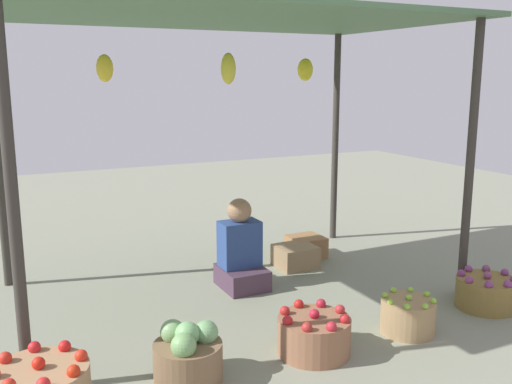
# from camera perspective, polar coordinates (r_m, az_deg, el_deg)

# --- Properties ---
(ground_plane) EXTENTS (14.00, 14.00, 0.00)m
(ground_plane) POSITION_cam_1_polar(r_m,az_deg,el_deg) (5.00, -2.65, -9.65)
(ground_plane) COLOR gray
(market_stall_structure) EXTENTS (3.70, 2.22, 2.28)m
(market_stall_structure) POSITION_cam_1_polar(r_m,az_deg,el_deg) (4.68, -2.90, 15.34)
(market_stall_structure) COLOR #38332D
(market_stall_structure) RESTS_ON ground
(vendor_person) EXTENTS (0.36, 0.44, 0.78)m
(vendor_person) POSITION_cam_1_polar(r_m,az_deg,el_deg) (4.97, -1.54, -6.14)
(vendor_person) COLOR #453041
(vendor_person) RESTS_ON ground
(basket_cabbages) EXTENTS (0.42, 0.42, 0.37)m
(basket_cabbages) POSITION_cam_1_polar(r_m,az_deg,el_deg) (3.58, -6.80, -15.87)
(basket_cabbages) COLOR brown
(basket_cabbages) RESTS_ON ground
(basket_red_apples) EXTENTS (0.48, 0.48, 0.31)m
(basket_red_apples) POSITION_cam_1_polar(r_m,az_deg,el_deg) (3.90, 5.79, -13.94)
(basket_red_apples) COLOR #8D5F43
(basket_red_apples) RESTS_ON ground
(basket_limes) EXTENTS (0.39, 0.39, 0.28)m
(basket_limes) POSITION_cam_1_polar(r_m,az_deg,el_deg) (4.31, 14.88, -11.81)
(basket_limes) COLOR #9C7C53
(basket_limes) RESTS_ON ground
(basket_purple_onions) EXTENTS (0.46, 0.46, 0.30)m
(basket_purple_onions) POSITION_cam_1_polar(r_m,az_deg,el_deg) (4.94, 21.93, -9.24)
(basket_purple_onions) COLOR olive
(basket_purple_onions) RESTS_ON ground
(wooden_crate_near_vendor) EXTENTS (0.33, 0.33, 0.21)m
(wooden_crate_near_vendor) POSITION_cam_1_polar(r_m,az_deg,el_deg) (5.85, 5.00, -5.43)
(wooden_crate_near_vendor) COLOR olive
(wooden_crate_near_vendor) RESTS_ON ground
(wooden_crate_stacked_rear) EXTENTS (0.37, 0.34, 0.21)m
(wooden_crate_stacked_rear) POSITION_cam_1_polar(r_m,az_deg,el_deg) (5.54, 3.94, -6.41)
(wooden_crate_stacked_rear) COLOR #8C714E
(wooden_crate_stacked_rear) RESTS_ON ground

